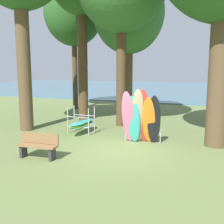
% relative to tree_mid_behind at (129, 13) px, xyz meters
% --- Properties ---
extents(ground_plane, '(80.00, 80.00, 0.00)m').
position_rel_tree_mid_behind_xyz_m(ground_plane, '(2.03, -7.01, -6.28)').
color(ground_plane, olive).
extents(lake_water, '(80.00, 36.00, 0.10)m').
position_rel_tree_mid_behind_xyz_m(lake_water, '(2.03, 24.93, -6.23)').
color(lake_water, '#477084').
rests_on(lake_water, ground).
extents(tree_mid_behind, '(4.28, 4.28, 8.81)m').
position_rel_tree_mid_behind_xyz_m(tree_mid_behind, '(0.00, 0.00, 0.00)').
color(tree_mid_behind, brown).
rests_on(tree_mid_behind, ground).
extents(tree_deep_back, '(4.27, 4.27, 9.52)m').
position_rel_tree_mid_behind_xyz_m(tree_deep_back, '(-4.78, 1.69, 0.75)').
color(tree_deep_back, '#4C3823').
rests_on(tree_deep_back, ground).
extents(leaning_board_pile, '(1.62, 1.01, 2.26)m').
position_rel_tree_mid_behind_xyz_m(leaning_board_pile, '(2.60, -5.79, -5.23)').
color(leaning_board_pile, pink).
rests_on(leaning_board_pile, ground).
extents(board_storage_rack, '(1.15, 2.12, 1.25)m').
position_rel_tree_mid_behind_xyz_m(board_storage_rack, '(-0.52, -5.05, -5.81)').
color(board_storage_rack, '#9EA0A5').
rests_on(board_storage_rack, ground).
extents(park_bench, '(1.43, 0.53, 0.85)m').
position_rel_tree_mid_behind_xyz_m(park_bench, '(-0.09, -8.84, -5.83)').
color(park_bench, '#2D2D33').
rests_on(park_bench, ground).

